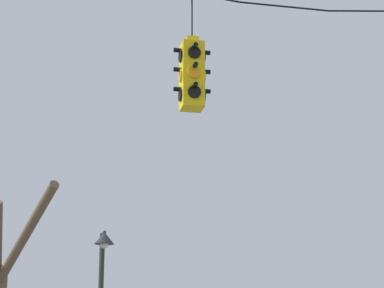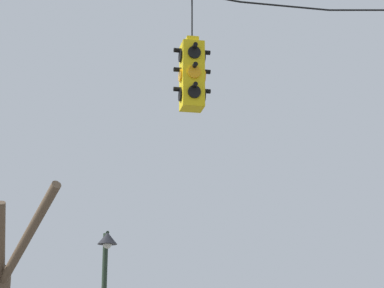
# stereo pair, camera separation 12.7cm
# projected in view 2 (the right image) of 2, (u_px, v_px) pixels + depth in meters

# --- Properties ---
(traffic_light_near_left_pole) EXTENTS (0.58, 0.58, 1.94)m
(traffic_light_near_left_pole) POSITION_uv_depth(u_px,v_px,m) (192.00, 75.00, 11.59)
(traffic_light_near_left_pole) COLOR yellow
(street_lamp) EXTENTS (0.44, 0.76, 4.15)m
(street_lamp) POSITION_uv_depth(u_px,v_px,m) (105.00, 282.00, 16.51)
(street_lamp) COLOR #233323
(street_lamp) RESTS_ON ground_plane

